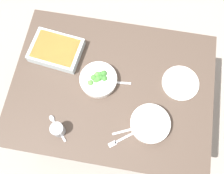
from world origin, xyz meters
The scene contains 11 objects.
ground_plane centered at (0.00, 0.00, 0.00)m, with size 6.00×6.00×0.00m, color #9E9389.
dining_table centered at (0.00, 0.00, 0.65)m, with size 1.20×0.90×0.74m.
stew_bowl centered at (0.25, -0.19, 0.77)m, with size 0.22×0.22×0.06m.
broccoli_bowl centered at (-0.08, 0.02, 0.77)m, with size 0.22×0.22×0.07m.
baking_dish centered at (-0.38, 0.17, 0.77)m, with size 0.32×0.25×0.06m.
drink_cup centered at (-0.25, -0.31, 0.78)m, with size 0.07×0.07×0.08m.
side_plate centered at (0.40, 0.09, 0.75)m, with size 0.22×0.22×0.01m, color silver.
spoon_by_stew centered at (0.15, -0.23, 0.74)m, with size 0.17×0.09×0.01m.
spoon_by_broccoli centered at (0.00, 0.03, 0.74)m, with size 0.18×0.04×0.01m.
spoon_spare centered at (-0.28, -0.28, 0.74)m, with size 0.13×0.14×0.01m.
fork_on_table centered at (0.10, -0.30, 0.74)m, with size 0.15×0.12×0.01m.
Camera 1 is at (0.09, -0.49, 2.18)m, focal length 41.29 mm.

